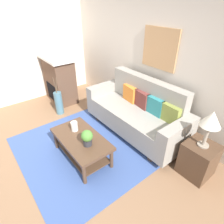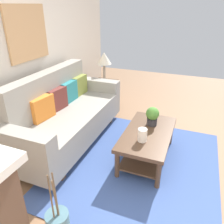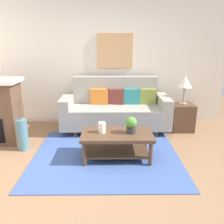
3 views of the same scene
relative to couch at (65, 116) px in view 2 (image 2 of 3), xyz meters
name	(u,v)px [view 2 (image 2 of 3)]	position (x,y,z in m)	size (l,w,h in m)	color
ground_plane	(175,174)	(-0.17, -1.68, -0.43)	(9.16, 9.16, 0.00)	#8C6647
wall_back	(17,53)	(-0.17, 0.54, 0.92)	(5.16, 0.10, 2.70)	beige
area_rug	(137,164)	(-0.17, -1.18, -0.42)	(2.33, 2.05, 0.01)	#3D5693
couch	(65,116)	(0.00, 0.00, 0.00)	(2.16, 0.84, 1.08)	gray
throw_pillow_orange	(42,108)	(-0.33, 0.13, 0.25)	(0.36, 0.12, 0.32)	orange
throw_pillow_maroon	(57,99)	(0.00, 0.13, 0.25)	(0.36, 0.12, 0.32)	brown
throw_pillow_teal	(69,92)	(0.33, 0.13, 0.25)	(0.36, 0.12, 0.32)	teal
throw_pillow_olive	(79,86)	(0.67, 0.13, 0.25)	(0.36, 0.12, 0.32)	olive
coffee_table	(147,139)	(0.00, -1.26, -0.12)	(1.10, 0.60, 0.43)	#513826
tabletop_vase	(142,135)	(-0.24, -1.24, 0.08)	(0.11, 0.11, 0.17)	white
potted_plant_tabletop	(152,116)	(0.21, -1.26, 0.14)	(0.18, 0.18, 0.26)	#2D2D33
side_table	(105,95)	(1.38, -0.04, -0.15)	(0.44, 0.44, 0.56)	#513826
table_lamp	(104,60)	(1.38, -0.04, 0.56)	(0.28, 0.28, 0.57)	gray
floor_vase_branch_a	(55,194)	(-1.57, -0.94, 0.29)	(0.01, 0.01, 0.36)	brown
floor_vase_branch_b	(51,197)	(-1.60, -0.92, 0.29)	(0.01, 0.01, 0.36)	brown
floor_vase_branch_c	(55,198)	(-1.60, -0.96, 0.29)	(0.01, 0.01, 0.36)	brown
framed_painting	(28,33)	(0.00, 0.47, 1.16)	(0.75, 0.03, 0.71)	tan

